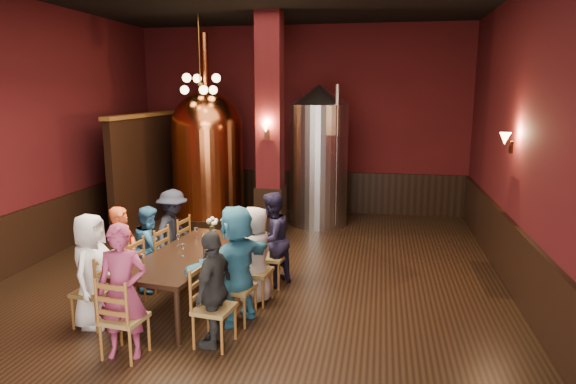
% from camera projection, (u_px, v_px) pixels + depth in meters
% --- Properties ---
extents(room, '(10.00, 10.02, 4.50)m').
position_uv_depth(room, '(250.00, 139.00, 7.70)').
color(room, black).
rests_on(room, ground).
extents(wainscot_right, '(0.08, 9.90, 1.00)m').
position_uv_depth(wainscot_right, '(519.00, 266.00, 7.35)').
color(wainscot_right, black).
rests_on(wainscot_right, ground).
extents(wainscot_back, '(7.90, 0.08, 1.00)m').
position_uv_depth(wainscot_back, '(301.00, 191.00, 12.83)').
color(wainscot_back, black).
rests_on(wainscot_back, ground).
extents(wainscot_left, '(0.08, 9.90, 1.00)m').
position_uv_depth(wainscot_left, '(26.00, 238.00, 8.74)').
color(wainscot_left, black).
rests_on(wainscot_left, ground).
extents(column, '(0.58, 0.58, 4.50)m').
position_uv_depth(column, '(270.00, 126.00, 10.46)').
color(column, '#450E11').
rests_on(column, ground).
extents(partition, '(0.22, 3.50, 2.40)m').
position_uv_depth(partition, '(149.00, 170.00, 11.56)').
color(partition, black).
rests_on(partition, ground).
extents(pendant_cluster, '(0.90, 0.90, 1.70)m').
position_uv_depth(pendant_cluster, '(200.00, 84.00, 10.65)').
color(pendant_cluster, '#A57226').
rests_on(pendant_cluster, room).
extents(sconce_wall, '(0.20, 0.20, 0.36)m').
position_uv_depth(sconce_wall, '(512.00, 142.00, 7.80)').
color(sconce_wall, black).
rests_on(sconce_wall, room).
extents(sconce_column, '(0.20, 0.20, 0.36)m').
position_uv_depth(sconce_column, '(267.00, 130.00, 10.18)').
color(sconce_column, black).
rests_on(sconce_column, column).
extents(dining_table, '(1.30, 2.51, 0.75)m').
position_uv_depth(dining_table, '(190.00, 257.00, 7.17)').
color(dining_table, black).
rests_on(dining_table, ground).
extents(chair_0, '(0.52, 0.52, 0.92)m').
position_uv_depth(chair_0, '(93.00, 291.00, 6.53)').
color(chair_0, brown).
rests_on(chair_0, ground).
extents(person_0, '(0.52, 0.75, 1.47)m').
position_uv_depth(person_0, '(92.00, 270.00, 6.48)').
color(person_0, white).
rests_on(person_0, ground).
extents(chair_1, '(0.52, 0.52, 0.92)m').
position_uv_depth(chair_1, '(125.00, 273.00, 7.16)').
color(chair_1, brown).
rests_on(chair_1, ground).
extents(person_1, '(0.37, 0.54, 1.42)m').
position_uv_depth(person_1, '(124.00, 257.00, 7.11)').
color(person_1, '#BE4620').
rests_on(person_1, ground).
extents(chair_2, '(0.52, 0.52, 0.92)m').
position_uv_depth(chair_2, '(151.00, 259.00, 7.77)').
color(chair_2, brown).
rests_on(chair_2, ground).
extents(person_2, '(0.44, 0.68, 1.28)m').
position_uv_depth(person_2, '(150.00, 248.00, 7.74)').
color(person_2, '#2B6392').
rests_on(person_2, ground).
extents(chair_3, '(0.52, 0.52, 0.92)m').
position_uv_depth(chair_3, '(174.00, 246.00, 8.40)').
color(chair_3, brown).
rests_on(chair_3, ground).
extents(person_3, '(0.58, 0.94, 1.41)m').
position_uv_depth(person_3, '(173.00, 232.00, 8.35)').
color(person_3, black).
rests_on(person_3, ground).
extents(chair_4, '(0.52, 0.52, 0.92)m').
position_uv_depth(chair_4, '(214.00, 308.00, 6.02)').
color(chair_4, brown).
rests_on(chair_4, ground).
extents(person_4, '(0.44, 0.85, 1.40)m').
position_uv_depth(person_4, '(214.00, 289.00, 5.97)').
color(person_4, black).
rests_on(person_4, ground).
extents(chair_5, '(0.52, 0.52, 0.92)m').
position_uv_depth(chair_5, '(237.00, 288.00, 6.65)').
color(chair_5, brown).
rests_on(chair_5, ground).
extents(person_5, '(1.08, 1.49, 1.56)m').
position_uv_depth(person_5, '(236.00, 264.00, 6.59)').
color(person_5, teal).
rests_on(person_5, ground).
extents(chair_6, '(0.52, 0.52, 0.92)m').
position_uv_depth(chair_6, '(256.00, 271.00, 7.26)').
color(chair_6, brown).
rests_on(chair_6, ground).
extents(person_6, '(0.67, 0.80, 1.39)m').
position_uv_depth(person_6, '(255.00, 255.00, 7.22)').
color(person_6, '#B4A49F').
rests_on(person_6, ground).
extents(chair_7, '(0.52, 0.52, 0.92)m').
position_uv_depth(chair_7, '(271.00, 257.00, 7.89)').
color(chair_7, brown).
rests_on(chair_7, ground).
extents(person_7, '(0.63, 0.79, 1.47)m').
position_uv_depth(person_7, '(271.00, 239.00, 7.84)').
color(person_7, black).
rests_on(person_7, ground).
extents(chair_8, '(0.52, 0.52, 0.92)m').
position_uv_depth(chair_8, '(124.00, 318.00, 5.76)').
color(chair_8, brown).
rests_on(chair_8, ground).
extents(person_8, '(0.62, 0.47, 1.54)m').
position_uv_depth(person_8, '(122.00, 292.00, 5.70)').
color(person_8, '#802A4A').
rests_on(person_8, ground).
extents(copper_kettle, '(1.99, 1.99, 4.19)m').
position_uv_depth(copper_kettle, '(208.00, 155.00, 11.59)').
color(copper_kettle, black).
rests_on(copper_kettle, ground).
extents(steel_vessel, '(1.69, 1.69, 3.10)m').
position_uv_depth(steel_vessel, '(319.00, 156.00, 11.34)').
color(steel_vessel, '#B2B2B7').
rests_on(steel_vessel, ground).
extents(rose_vase, '(0.18, 0.18, 0.31)m').
position_uv_depth(rose_vase, '(212.00, 224.00, 7.89)').
color(rose_vase, white).
rests_on(rose_vase, dining_table).
extents(wine_glass_0, '(0.07, 0.07, 0.17)m').
position_uv_depth(wine_glass_0, '(143.00, 260.00, 6.57)').
color(wine_glass_0, white).
rests_on(wine_glass_0, dining_table).
extents(wine_glass_1, '(0.07, 0.07, 0.17)m').
position_uv_depth(wine_glass_1, '(214.00, 236.00, 7.68)').
color(wine_glass_1, white).
rests_on(wine_glass_1, dining_table).
extents(wine_glass_2, '(0.07, 0.07, 0.17)m').
position_uv_depth(wine_glass_2, '(196.00, 233.00, 7.81)').
color(wine_glass_2, white).
rests_on(wine_glass_2, dining_table).
extents(wine_glass_3, '(0.07, 0.07, 0.17)m').
position_uv_depth(wine_glass_3, '(179.00, 240.00, 7.44)').
color(wine_glass_3, white).
rests_on(wine_glass_3, dining_table).
extents(wine_glass_4, '(0.07, 0.07, 0.17)m').
position_uv_depth(wine_glass_4, '(203.00, 240.00, 7.45)').
color(wine_glass_4, white).
rests_on(wine_glass_4, dining_table).
extents(wine_glass_5, '(0.07, 0.07, 0.17)m').
position_uv_depth(wine_glass_5, '(183.00, 250.00, 6.98)').
color(wine_glass_5, white).
rests_on(wine_glass_5, dining_table).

